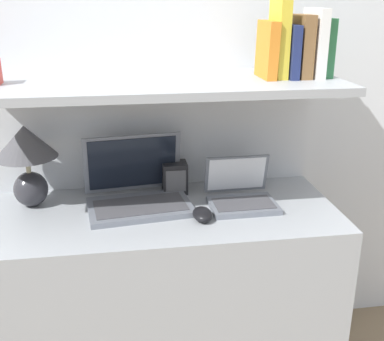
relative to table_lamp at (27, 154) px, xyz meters
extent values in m
cube|color=silver|center=(0.47, 0.21, 0.25)|extent=(6.00, 0.05, 2.40)
cube|color=#999EA3|center=(0.47, -0.13, -0.57)|extent=(1.27, 0.54, 0.75)
cube|color=silver|center=(0.47, 0.16, -0.36)|extent=(1.27, 0.04, 1.18)
cube|color=#999EA3|center=(0.47, -0.06, 0.25)|extent=(1.27, 0.48, 0.03)
ellipsoid|color=#2D2D33|center=(0.00, 0.00, -0.13)|extent=(0.12, 0.12, 0.13)
cylinder|color=tan|center=(0.00, 0.00, -0.04)|extent=(0.02, 0.02, 0.06)
cone|color=#4C4C51|center=(0.00, 0.00, 0.05)|extent=(0.22, 0.22, 0.12)
cube|color=slate|center=(0.39, -0.10, -0.19)|extent=(0.39, 0.28, 0.02)
cube|color=#47474C|center=(0.39, -0.11, -0.18)|extent=(0.34, 0.20, 0.00)
cube|color=slate|center=(0.37, 0.04, -0.07)|extent=(0.37, 0.09, 0.23)
cube|color=black|center=(0.38, 0.03, -0.07)|extent=(0.33, 0.07, 0.20)
cube|color=slate|center=(0.77, -0.14, -0.19)|extent=(0.25, 0.18, 0.02)
cube|color=#47474C|center=(0.77, -0.15, -0.18)|extent=(0.22, 0.13, 0.00)
cube|color=slate|center=(0.76, -0.03, -0.10)|extent=(0.24, 0.05, 0.15)
cube|color=white|center=(0.76, -0.04, -0.10)|extent=(0.22, 0.04, 0.13)
ellipsoid|color=black|center=(0.60, -0.22, -0.18)|extent=(0.07, 0.10, 0.04)
cube|color=black|center=(0.54, 0.05, -0.14)|extent=(0.10, 0.09, 0.12)
cube|color=#59595B|center=(0.54, 0.01, -0.14)|extent=(0.08, 0.00, 0.09)
cube|color=#2D7042|center=(1.06, -0.06, 0.36)|extent=(0.03, 0.12, 0.20)
cube|color=silver|center=(1.02, -0.06, 0.38)|extent=(0.03, 0.16, 0.23)
cube|color=brown|center=(0.97, -0.06, 0.37)|extent=(0.04, 0.15, 0.21)
cube|color=navy|center=(0.93, -0.06, 0.35)|extent=(0.03, 0.16, 0.18)
cube|color=gold|center=(0.89, -0.06, 0.39)|extent=(0.04, 0.14, 0.26)
cube|color=orange|center=(0.85, -0.06, 0.36)|extent=(0.04, 0.16, 0.19)
camera|label=1|loc=(0.34, -1.70, 0.53)|focal=45.00mm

